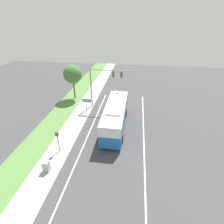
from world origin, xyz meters
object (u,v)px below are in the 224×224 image
signal_gantry (104,80)px  utility_cabinet (46,166)px  street_sign (86,103)px  pedestrian_signal (58,139)px  bus (115,115)px

signal_gantry → utility_cabinet: size_ratio=6.24×
street_sign → signal_gantry: bearing=47.1°
utility_cabinet → pedestrian_signal: bearing=88.7°
signal_gantry → utility_cabinet: 15.53m
signal_gantry → street_sign: 4.50m
bus → pedestrian_signal: 8.18m
pedestrian_signal → street_sign: pedestrian_signal is taller
bus → signal_gantry: (-2.61, 5.76, 2.86)m
signal_gantry → street_sign: bearing=-132.9°
bus → street_sign: bus is taller
street_sign → utility_cabinet: 12.25m
signal_gantry → street_sign: signal_gantry is taller
pedestrian_signal → signal_gantry: bearing=75.4°
bus → pedestrian_signal: size_ratio=3.92×
street_sign → bus: bearing=-33.8°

